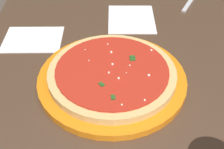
# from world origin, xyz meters

# --- Properties ---
(restaurant_table) EXTENTS (1.02, 0.73, 0.74)m
(restaurant_table) POSITION_xyz_m (0.00, 0.00, 0.59)
(restaurant_table) COLOR black
(restaurant_table) RESTS_ON ground_plane
(serving_plate) EXTENTS (0.32, 0.32, 0.02)m
(serving_plate) POSITION_xyz_m (0.04, -0.05, 0.74)
(serving_plate) COLOR orange
(serving_plate) RESTS_ON restaurant_table
(pizza) EXTENTS (0.27, 0.27, 0.02)m
(pizza) POSITION_xyz_m (0.04, -0.05, 0.76)
(pizza) COLOR #DBB26B
(pizza) RESTS_ON serving_plate
(napkin_folded_right) EXTENTS (0.12, 0.15, 0.00)m
(napkin_folded_right) POSITION_xyz_m (-0.12, -0.25, 0.74)
(napkin_folded_right) COLOR white
(napkin_folded_right) RESTS_ON restaurant_table
(napkin_loose_left) EXTENTS (0.16, 0.13, 0.00)m
(napkin_loose_left) POSITION_xyz_m (-0.22, 0.01, 0.74)
(napkin_loose_left) COLOR white
(napkin_loose_left) RESTS_ON restaurant_table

